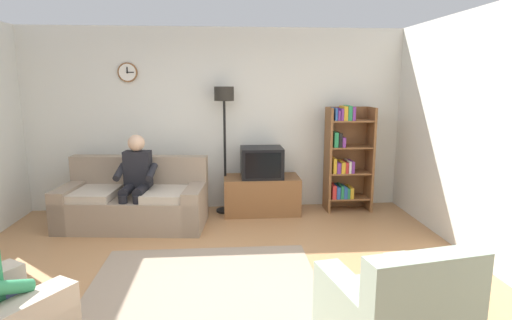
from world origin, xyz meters
name	(u,v)px	position (x,y,z in m)	size (l,w,h in m)	color
ground_plane	(216,288)	(0.00, 0.00, 0.00)	(12.00, 12.00, 0.00)	#B27F51
back_wall_assembly	(217,120)	(0.00, 2.66, 1.35)	(6.20, 0.17, 2.70)	silver
couch	(134,203)	(-1.12, 1.85, 0.31)	(1.98, 1.08, 0.90)	gray
tv_stand	(261,195)	(0.64, 2.25, 0.27)	(1.10, 0.56, 0.55)	brown
tv	(262,162)	(0.64, 2.23, 0.77)	(0.60, 0.49, 0.44)	black
bookshelf	(345,157)	(1.91, 2.32, 0.80)	(0.68, 0.36, 1.58)	brown
floor_lamp	(224,115)	(0.11, 2.35, 1.45)	(0.28, 0.28, 1.85)	black
armchair_near_bookshelf	(391,318)	(1.25, -1.08, 0.29)	(0.95, 1.01, 0.90)	gray
area_rug	(205,283)	(-0.10, 0.09, 0.01)	(2.20, 1.70, 0.01)	gray
person_on_couch	(136,177)	(-1.06, 1.74, 0.70)	(0.54, 0.57, 1.24)	black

